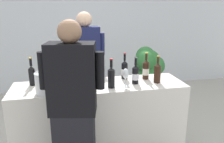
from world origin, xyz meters
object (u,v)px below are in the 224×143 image
object	(u,v)px
wine_bottle_5	(74,78)
wine_bottle_0	(32,75)
person_guest	(74,117)
wine_bottle_2	(111,77)
ice_bucket	(46,83)
wine_bottle_4	(46,74)
wine_bottle_6	(87,73)
wine_bottle_10	(62,76)
wine_bottle_1	(74,73)
potted_shrub	(147,71)
wine_glass	(126,74)
wine_bottle_3	(157,72)
wine_bottle_8	(146,70)
wine_bottle_7	(125,70)
wine_bottle_9	(135,74)
person_server	(86,76)

from	to	relation	value
wine_bottle_5	wine_bottle_0	bearing A→B (deg)	160.21
wine_bottle_0	person_guest	world-z (taller)	person_guest
wine_bottle_2	ice_bucket	distance (m)	0.70
wine_bottle_4	wine_bottle_6	distance (m)	0.48
wine_bottle_0	wine_bottle_10	xyz separation A→B (m)	(0.34, -0.12, 0.00)
wine_bottle_1	ice_bucket	world-z (taller)	wine_bottle_1
potted_shrub	wine_bottle_6	bearing A→B (deg)	-140.16
wine_bottle_0	wine_glass	world-z (taller)	wine_bottle_0
wine_bottle_3	ice_bucket	world-z (taller)	wine_bottle_3
ice_bucket	wine_bottle_1	bearing A→B (deg)	45.04
potted_shrub	wine_bottle_1	bearing A→B (deg)	-146.46
wine_bottle_8	ice_bucket	bearing A→B (deg)	-167.27
ice_bucket	person_guest	bearing A→B (deg)	-57.70
wine_bottle_0	wine_bottle_7	distance (m)	1.11
wine_bottle_1	wine_bottle_9	size ratio (longest dim) A/B	1.06
wine_bottle_1	potted_shrub	bearing A→B (deg)	33.54
wine_bottle_4	potted_shrub	world-z (taller)	wine_bottle_4
wine_bottle_4	ice_bucket	size ratio (longest dim) A/B	1.46
wine_bottle_5	wine_glass	bearing A→B (deg)	-8.93
wine_bottle_3	wine_bottle_10	world-z (taller)	wine_bottle_10
wine_bottle_7	person_server	size ratio (longest dim) A/B	0.19
wine_bottle_10	wine_bottle_7	bearing A→B (deg)	10.57
wine_glass	wine_bottle_3	bearing A→B (deg)	7.88
wine_bottle_9	person_guest	bearing A→B (deg)	-144.74
wine_bottle_0	wine_glass	xyz separation A→B (m)	(1.04, -0.26, 0.02)
wine_bottle_3	wine_bottle_9	bearing A→B (deg)	175.44
ice_bucket	potted_shrub	distance (m)	1.90
potted_shrub	wine_bottle_9	bearing A→B (deg)	-117.74
wine_bottle_2	wine_bottle_9	distance (m)	0.32
wine_bottle_8	ice_bucket	xyz separation A→B (m)	(-1.19, -0.27, -0.01)
wine_bottle_10	person_server	xyz separation A→B (m)	(0.32, 0.61, -0.21)
wine_bottle_7	person_guest	xyz separation A→B (m)	(-0.67, -0.74, -0.22)
wine_bottle_1	person_guest	bearing A→B (deg)	-93.04
wine_bottle_7	wine_bottle_8	xyz separation A→B (m)	(0.26, -0.06, 0.00)
ice_bucket	potted_shrub	world-z (taller)	potted_shrub
wine_glass	ice_bucket	size ratio (longest dim) A/B	0.91
wine_bottle_7	wine_bottle_9	size ratio (longest dim) A/B	1.04
wine_bottle_9	wine_bottle_2	bearing A→B (deg)	-164.74
wine_bottle_1	person_guest	size ratio (longest dim) A/B	0.20
ice_bucket	wine_bottle_8	bearing A→B (deg)	12.73
wine_bottle_0	wine_bottle_6	world-z (taller)	wine_bottle_6
wine_bottle_8	wine_bottle_6	bearing A→B (deg)	-175.14
wine_bottle_6	wine_glass	bearing A→B (deg)	-20.58
ice_bucket	wine_bottle_6	bearing A→B (deg)	24.96
wine_bottle_1	potted_shrub	xyz separation A→B (m)	(1.23, 0.81, -0.27)
wine_bottle_1	wine_bottle_3	size ratio (longest dim) A/B	1.03
ice_bucket	person_guest	world-z (taller)	person_guest
wine_glass	wine_bottle_6	bearing A→B (deg)	159.42
wine_bottle_8	wine_glass	distance (m)	0.39
wine_bottle_0	ice_bucket	distance (m)	0.35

